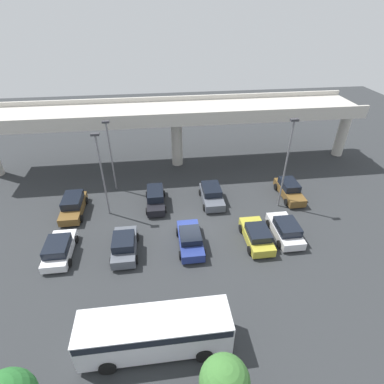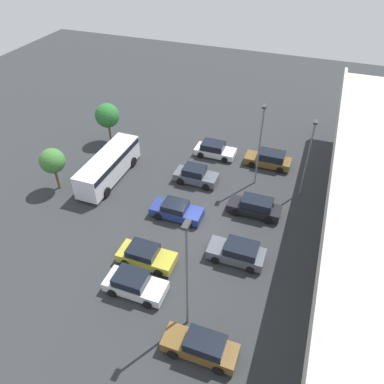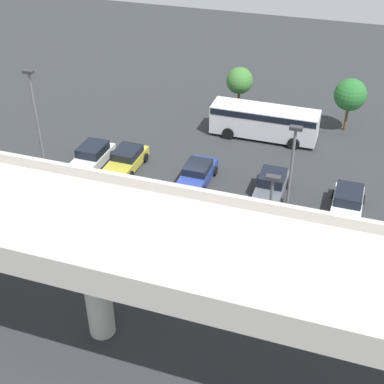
{
  "view_description": "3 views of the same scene",
  "coord_description": "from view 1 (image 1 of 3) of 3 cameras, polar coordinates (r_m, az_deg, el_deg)",
  "views": [
    {
      "loc": [
        -2.41,
        -20.46,
        18.02
      ],
      "look_at": [
        0.54,
        2.94,
        2.5
      ],
      "focal_mm": 28.0,
      "sensor_mm": 36.0,
      "label": 1
    },
    {
      "loc": [
        22.74,
        8.29,
        22.72
      ],
      "look_at": [
        -0.84,
        -0.34,
        2.65
      ],
      "focal_mm": 35.0,
      "sensor_mm": 36.0,
      "label": 2
    },
    {
      "loc": [
        -10.46,
        30.07,
        21.38
      ],
      "look_at": [
        -1.38,
        3.14,
        2.37
      ],
      "focal_mm": 50.0,
      "sensor_mm": 36.0,
      "label": 3
    }
  ],
  "objects": [
    {
      "name": "parked_car_3",
      "position": [
        25.71,
        -0.35,
        -8.98
      ],
      "size": [
        2.16,
        4.63,
        1.52
      ],
      "rotation": [
        0.0,
        0.0,
        1.57
      ],
      "color": "navy",
      "rests_on": "ground_plane"
    },
    {
      "name": "parked_car_5",
      "position": [
        26.65,
        12.24,
        -8.05
      ],
      "size": [
        2.2,
        4.52,
        1.53
      ],
      "rotation": [
        0.0,
        0.0,
        1.57
      ],
      "color": "gold",
      "rests_on": "ground_plane"
    },
    {
      "name": "parked_car_7",
      "position": [
        33.36,
        18.03,
        0.4
      ],
      "size": [
        2.0,
        4.76,
        1.66
      ],
      "rotation": [
        0.0,
        0.0,
        -1.57
      ],
      "color": "brown",
      "rests_on": "ground_plane"
    },
    {
      "name": "lamp_post_by_overpass",
      "position": [
        29.28,
        17.62,
        5.94
      ],
      "size": [
        0.7,
        0.35,
        9.19
      ],
      "color": "slate",
      "rests_on": "ground_plane"
    },
    {
      "name": "parked_car_4",
      "position": [
        31.03,
        3.76,
        -0.51
      ],
      "size": [
        2.24,
        4.48,
        1.62
      ],
      "rotation": [
        0.0,
        0.0,
        -1.57
      ],
      "color": "#515660",
      "rests_on": "ground_plane"
    },
    {
      "name": "parked_car_6",
      "position": [
        27.86,
        17.38,
        -6.83
      ],
      "size": [
        2.23,
        4.51,
        1.59
      ],
      "rotation": [
        0.0,
        0.0,
        1.57
      ],
      "color": "silver",
      "rests_on": "ground_plane"
    },
    {
      "name": "parked_car_0",
      "position": [
        27.11,
        -24.01,
        -9.86
      ],
      "size": [
        2.23,
        4.4,
        1.54
      ],
      "rotation": [
        0.0,
        0.0,
        1.57
      ],
      "color": "silver",
      "rests_on": "ground_plane"
    },
    {
      "name": "lamp_post_mid_lot",
      "position": [
        32.16,
        -15.28,
        7.48
      ],
      "size": [
        0.7,
        0.35,
        7.86
      ],
      "color": "slate",
      "rests_on": "ground_plane"
    },
    {
      "name": "highway_overpass",
      "position": [
        36.01,
        -3.04,
        14.34
      ],
      "size": [
        44.54,
        6.71,
        7.67
      ],
      "color": "#BCB7AD",
      "rests_on": "ground_plane"
    },
    {
      "name": "parked_car_1",
      "position": [
        25.67,
        -12.76,
        -9.88
      ],
      "size": [
        2.16,
        4.31,
        1.7
      ],
      "rotation": [
        0.0,
        0.0,
        1.57
      ],
      "color": "#515660",
      "rests_on": "ground_plane"
    },
    {
      "name": "shuttle_bus",
      "position": [
        19.43,
        -7.07,
        -24.74
      ],
      "size": [
        8.9,
        2.72,
        2.67
      ],
      "rotation": [
        0.0,
        0.0,
        3.14
      ],
      "color": "silver",
      "rests_on": "ground_plane"
    },
    {
      "name": "ground_plane",
      "position": [
        27.37,
        -0.35,
        -7.84
      ],
      "size": [
        94.2,
        94.2,
        0.0
      ],
      "primitive_type": "plane",
      "color": "#2D3033"
    },
    {
      "name": "tree_front_centre",
      "position": [
        16.36,
        6.21,
        -32.2
      ],
      "size": [
        2.38,
        2.38,
        4.39
      ],
      "color": "brown",
      "rests_on": "ground_plane"
    },
    {
      "name": "parked_car_8",
      "position": [
        31.59,
        -21.7,
        -2.4
      ],
      "size": [
        2.14,
        4.79,
        1.68
      ],
      "rotation": [
        0.0,
        0.0,
        -1.57
      ],
      "color": "brown",
      "rests_on": "ground_plane"
    },
    {
      "name": "lamp_post_near_aisle",
      "position": [
        28.15,
        -16.84,
        4.02
      ],
      "size": [
        0.7,
        0.35,
        8.4
      ],
      "color": "slate",
      "rests_on": "ground_plane"
    },
    {
      "name": "parked_car_2",
      "position": [
        30.65,
        -6.97,
        -1.14
      ],
      "size": [
        2.0,
        4.72,
        1.67
      ],
      "rotation": [
        0.0,
        0.0,
        -1.57
      ],
      "color": "black",
      "rests_on": "ground_plane"
    }
  ]
}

